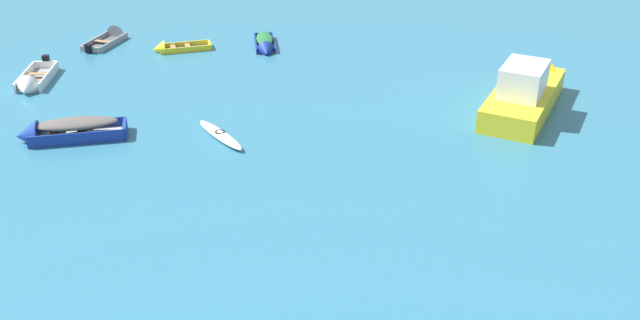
% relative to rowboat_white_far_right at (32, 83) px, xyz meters
% --- Properties ---
extents(rowboat_white_far_right, '(1.73, 3.78, 1.06)m').
position_rel_rowboat_white_far_right_xyz_m(rowboat_white_far_right, '(0.00, 0.00, 0.00)').
color(rowboat_white_far_right, gray).
rests_on(rowboat_white_far_right, ground_plane).
extents(rowboat_yellow_back_row_right, '(3.07, 1.98, 0.87)m').
position_rel_rowboat_white_far_right_xyz_m(rowboat_yellow_back_row_right, '(4.65, 5.61, -0.07)').
color(rowboat_yellow_back_row_right, '#4C4C51').
rests_on(rowboat_yellow_back_row_right, ground_plane).
extents(rowboat_deep_blue_midfield_left, '(4.24, 2.40, 1.15)m').
position_rel_rowboat_white_far_right_xyz_m(rowboat_deep_blue_midfield_left, '(3.74, -4.99, 0.17)').
color(rowboat_deep_blue_midfield_left, beige).
rests_on(rowboat_deep_blue_midfield_left, ground_plane).
extents(kayak_white_cluster_inner, '(2.56, 2.68, 0.30)m').
position_rel_rowboat_white_far_right_xyz_m(kayak_white_cluster_inner, '(9.76, -4.17, -0.05)').
color(kayak_white_cluster_inner, white).
rests_on(kayak_white_cluster_inner, ground_plane).
extents(motor_launch_yellow_midfield_right, '(4.38, 7.40, 2.63)m').
position_rel_rowboat_white_far_right_xyz_m(motor_launch_yellow_midfield_right, '(21.89, 0.54, 0.52)').
color(motor_launch_yellow_midfield_right, yellow).
rests_on(motor_launch_yellow_midfield_right, ground_plane).
extents(rowboat_grey_foreground_center, '(1.64, 3.46, 1.08)m').
position_rel_rowboat_white_far_right_xyz_m(rowboat_grey_foreground_center, '(1.00, 7.11, -0.06)').
color(rowboat_grey_foreground_center, '#4C4C51').
rests_on(rowboat_grey_foreground_center, ground_plane).
extents(rowboat_deep_blue_center, '(1.69, 3.31, 0.91)m').
position_rel_rowboat_white_far_right_xyz_m(rowboat_deep_blue_center, '(9.47, 6.56, 0.04)').
color(rowboat_deep_blue_center, '#4C4C51').
rests_on(rowboat_deep_blue_center, ground_plane).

